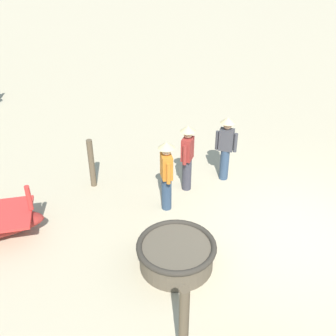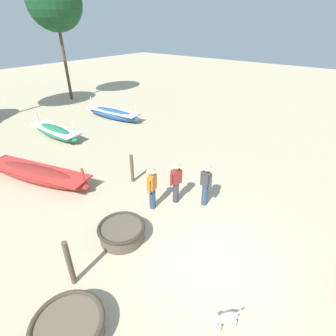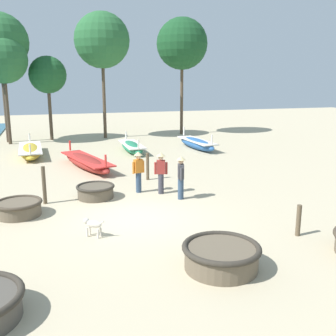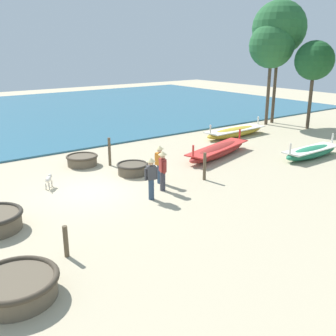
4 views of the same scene
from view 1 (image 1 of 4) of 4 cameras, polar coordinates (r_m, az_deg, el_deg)
ground_plane at (r=8.63m, az=18.87°, el=-9.26°), size 80.00×80.00×0.00m
coracle_upturned at (r=7.38m, az=1.21°, el=-12.28°), size 1.47×1.47×0.52m
fisherman_standing_right at (r=9.59m, az=8.41°, el=3.38°), size 0.36×0.52×1.67m
fisherman_crouching at (r=8.39m, az=-0.22°, el=-0.54°), size 0.52×0.36×1.67m
fisherman_hauling at (r=9.08m, az=2.82°, el=2.05°), size 0.51×0.36×1.67m
mooring_post_shoreline at (r=5.81m, az=2.30°, el=-21.88°), size 0.14×0.14×1.41m
mooring_post_inland at (r=9.54m, az=-11.04°, el=0.66°), size 0.14×0.14×1.24m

